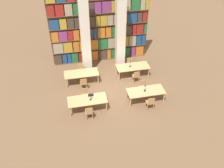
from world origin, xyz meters
name	(u,v)px	position (x,y,z in m)	size (l,w,h in m)	color
ground_plane	(112,91)	(0.00, 0.00, 0.00)	(40.00, 40.00, 0.00)	brown
bookshelf_bank	(100,27)	(0.00, 3.95, 2.70)	(7.02, 0.35, 5.50)	brown
pillar_left	(85,32)	(-1.19, 2.75, 3.00)	(0.61, 0.61, 6.00)	silver
pillar_center	(120,28)	(1.19, 2.75, 3.00)	(0.61, 0.61, 6.00)	silver
reading_table_0	(87,100)	(-1.72, -1.37, 0.67)	(2.25, 0.98, 0.74)	tan
chair_0	(89,112)	(-1.74, -2.15, 0.48)	(0.42, 0.40, 0.88)	tan
chair_1	(86,95)	(-1.74, -0.60, 0.48)	(0.42, 0.40, 0.88)	tan
desk_lamp_0	(90,95)	(-1.53, -1.42, 1.07)	(0.14, 0.14, 0.49)	#232328
laptop	(91,95)	(-1.47, -1.08, 0.78)	(0.32, 0.22, 0.21)	silver
reading_table_1	(146,92)	(1.82, -1.31, 0.67)	(2.25, 0.98, 0.74)	tan
chair_2	(150,102)	(1.86, -2.09, 0.48)	(0.42, 0.40, 0.88)	tan
chair_3	(142,86)	(1.86, -0.54, 0.48)	(0.42, 0.40, 0.88)	tan
desk_lamp_1	(145,87)	(1.76, -1.30, 1.04)	(0.14, 0.14, 0.45)	#232328
reading_table_2	(81,74)	(-1.75, 1.36, 0.67)	(2.25, 0.98, 0.74)	tan
chair_4	(84,83)	(-1.71, 0.58, 0.48)	(0.42, 0.40, 0.88)	tan
chair_5	(81,70)	(-1.71, 2.13, 0.48)	(0.42, 0.40, 0.88)	tan
reading_table_3	(133,67)	(1.79, 1.41, 0.67)	(2.25, 0.98, 0.74)	tan
chair_6	(136,76)	(1.81, 0.63, 0.48)	(0.42, 0.40, 0.88)	tan
chair_7	(130,64)	(1.81, 2.18, 0.48)	(0.42, 0.40, 0.88)	tan
desk_lamp_2	(130,63)	(1.58, 1.40, 1.07)	(0.14, 0.14, 0.50)	#232328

